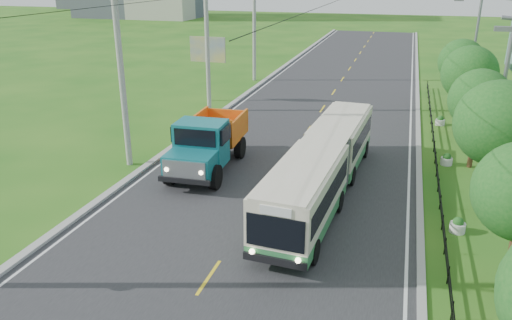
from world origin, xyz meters
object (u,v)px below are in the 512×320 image
at_px(pole_near, 122,73).
at_px(tree_back, 461,64).
at_px(planter_far, 440,121).
at_px(tree_fifth, 470,76).
at_px(bus, 324,163).
at_px(streetlight_mid, 501,79).
at_px(pole_mid, 208,44).
at_px(dump_truck, 208,140).
at_px(streetlight_far, 473,44).
at_px(billboard_left, 208,54).
at_px(pole_far, 255,27).
at_px(tree_third, 499,127).
at_px(planter_mid, 447,160).
at_px(tree_fourth, 480,103).
at_px(planter_near, 458,226).

height_order(pole_near, tree_back, pole_near).
bearing_deg(planter_far, pole_near, -142.37).
bearing_deg(tree_fifth, bus, -120.50).
xyz_separation_m(tree_fifth, streetlight_mid, (0.79, -6.14, 1.05)).
bearing_deg(pole_mid, dump_truck, -68.73).
bearing_deg(streetlight_far, tree_back, -112.92).
distance_m(pole_mid, billboard_left, 3.47).
bearing_deg(tree_fifth, pole_mid, 177.29).
bearing_deg(streetlight_mid, dump_truck, -163.16).
distance_m(pole_near, streetlight_mid, 19.56).
bearing_deg(streetlight_far, planter_far, -108.80).
bearing_deg(pole_far, pole_mid, -90.00).
xyz_separation_m(tree_third, tree_back, (-0.00, 18.00, -0.33)).
distance_m(tree_back, billboard_left, 19.48).
bearing_deg(streetlight_far, planter_mid, -98.30).
relative_size(tree_fifth, planter_far, 8.66).
relative_size(pole_near, streetlight_mid, 1.10).
height_order(tree_third, planter_far, tree_third).
xyz_separation_m(pole_mid, bus, (10.93, -13.07, -3.41)).
bearing_deg(tree_third, planter_mid, 102.10).
bearing_deg(pole_mid, pole_near, -90.00).
height_order(streetlight_far, dump_truck, streetlight_far).
bearing_deg(tree_fourth, streetlight_far, 86.75).
bearing_deg(tree_fourth, pole_near, -164.16).
height_order(streetlight_far, planter_mid, streetlight_far).
bearing_deg(tree_third, pole_far, 126.09).
bearing_deg(streetlight_mid, pole_far, 134.86).
height_order(pole_near, tree_fifth, pole_near).
height_order(pole_near, planter_near, pole_near).
bearing_deg(planter_near, planter_far, 90.00).
height_order(tree_third, planter_near, tree_third).
xyz_separation_m(planter_near, billboard_left, (-18.10, 18.00, 3.58)).
height_order(pole_near, dump_truck, pole_near).
height_order(tree_third, tree_fifth, tree_third).
xyz_separation_m(planter_far, bus, (-5.94, -14.07, 1.40)).
bearing_deg(planter_near, planter_mid, 90.00).
distance_m(tree_fourth, streetlight_mid, 1.54).
relative_size(pole_near, dump_truck, 1.40).
bearing_deg(tree_back, tree_third, -90.00).
bearing_deg(streetlight_mid, planter_mid, -180.00).
height_order(pole_mid, tree_fifth, pole_mid).
relative_size(tree_back, streetlight_mid, 0.61).
xyz_separation_m(streetlight_far, bus, (-7.98, -20.07, -3.22)).
height_order(planter_near, planter_mid, same).
xyz_separation_m(planter_far, dump_truck, (-12.43, -12.38, 1.38)).
xyz_separation_m(pole_mid, dump_truck, (4.43, -11.38, -3.43)).
xyz_separation_m(tree_fifth, planter_near, (-1.26, -14.14, -3.57)).
bearing_deg(tree_fourth, planter_far, 99.08).
relative_size(pole_mid, planter_near, 14.93).
distance_m(tree_fourth, tree_fifth, 6.01).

